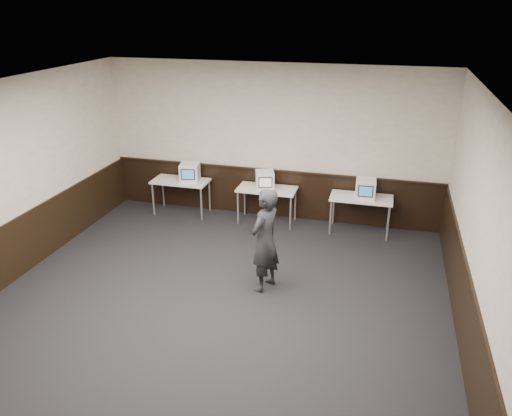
% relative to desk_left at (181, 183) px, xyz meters
% --- Properties ---
extents(floor, '(8.00, 8.00, 0.00)m').
position_rel_desk_left_xyz_m(floor, '(1.90, -3.60, -0.68)').
color(floor, black).
rests_on(floor, ground).
extents(ceiling, '(8.00, 8.00, 0.00)m').
position_rel_desk_left_xyz_m(ceiling, '(1.90, -3.60, 2.52)').
color(ceiling, white).
rests_on(ceiling, back_wall).
extents(back_wall, '(7.00, 0.00, 7.00)m').
position_rel_desk_left_xyz_m(back_wall, '(1.90, 0.40, 0.92)').
color(back_wall, beige).
rests_on(back_wall, ground).
extents(right_wall, '(0.00, 8.00, 8.00)m').
position_rel_desk_left_xyz_m(right_wall, '(5.40, -3.60, 0.92)').
color(right_wall, beige).
rests_on(right_wall, ground).
extents(wainscot_back, '(6.98, 0.04, 1.00)m').
position_rel_desk_left_xyz_m(wainscot_back, '(1.90, 0.38, -0.18)').
color(wainscot_back, black).
rests_on(wainscot_back, back_wall).
extents(wainscot_right, '(0.04, 7.98, 1.00)m').
position_rel_desk_left_xyz_m(wainscot_right, '(5.38, -3.60, -0.18)').
color(wainscot_right, black).
rests_on(wainscot_right, right_wall).
extents(wainscot_rail, '(6.98, 0.06, 0.04)m').
position_rel_desk_left_xyz_m(wainscot_rail, '(1.90, 0.36, 0.34)').
color(wainscot_rail, black).
rests_on(wainscot_rail, wainscot_back).
extents(desk_left, '(1.20, 0.60, 0.75)m').
position_rel_desk_left_xyz_m(desk_left, '(0.00, 0.00, 0.00)').
color(desk_left, silver).
rests_on(desk_left, ground).
extents(desk_center, '(1.20, 0.60, 0.75)m').
position_rel_desk_left_xyz_m(desk_center, '(1.90, 0.00, 0.00)').
color(desk_center, silver).
rests_on(desk_center, ground).
extents(desk_right, '(1.20, 0.60, 0.75)m').
position_rel_desk_left_xyz_m(desk_right, '(3.80, 0.00, 0.00)').
color(desk_right, silver).
rests_on(desk_right, ground).
extents(emac_left, '(0.46, 0.48, 0.39)m').
position_rel_desk_left_xyz_m(emac_left, '(0.22, 0.01, 0.27)').
color(emac_left, white).
rests_on(emac_left, desk_left).
extents(emac_center, '(0.47, 0.48, 0.37)m').
position_rel_desk_left_xyz_m(emac_center, '(1.86, -0.03, 0.25)').
color(emac_center, white).
rests_on(emac_center, desk_center).
extents(emac_right, '(0.40, 0.43, 0.38)m').
position_rel_desk_left_xyz_m(emac_right, '(3.86, -0.03, 0.26)').
color(emac_right, white).
rests_on(emac_right, desk_right).
extents(person, '(0.59, 0.72, 1.69)m').
position_rel_desk_left_xyz_m(person, '(2.49, -2.52, 0.17)').
color(person, '#222227').
rests_on(person, ground).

